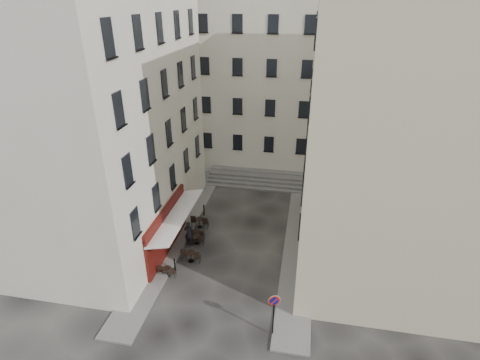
% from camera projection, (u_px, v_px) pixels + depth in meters
% --- Properties ---
extents(ground, '(90.00, 90.00, 0.00)m').
position_uv_depth(ground, '(227.00, 267.00, 24.67)').
color(ground, black).
rests_on(ground, ground).
extents(sidewalk_left, '(2.00, 22.00, 0.12)m').
position_uv_depth(sidewalk_left, '(182.00, 226.00, 28.91)').
color(sidewalk_left, slate).
rests_on(sidewalk_left, ground).
extents(sidewalk_right, '(2.00, 18.00, 0.12)m').
position_uv_depth(sidewalk_right, '(298.00, 247.00, 26.54)').
color(sidewalk_right, slate).
rests_on(sidewalk_right, ground).
extents(building_left, '(12.20, 16.20, 20.60)m').
position_uv_depth(building_left, '(78.00, 94.00, 24.50)').
color(building_left, beige).
rests_on(building_left, ground).
extents(building_right, '(12.20, 14.20, 18.60)m').
position_uv_depth(building_right, '(413.00, 124.00, 21.90)').
color(building_right, beige).
rests_on(building_right, ground).
extents(building_back, '(18.20, 10.20, 18.60)m').
position_uv_depth(building_back, '(257.00, 71.00, 37.47)').
color(building_back, beige).
rests_on(building_back, ground).
extents(cafe_storefront, '(1.74, 7.30, 3.50)m').
position_uv_depth(cafe_storefront, '(168.00, 228.00, 25.43)').
color(cafe_storefront, '#4D0D0B').
rests_on(cafe_storefront, ground).
extents(stone_steps, '(9.00, 3.15, 0.80)m').
position_uv_depth(stone_steps, '(256.00, 179.00, 35.58)').
color(stone_steps, '#615E5C').
rests_on(stone_steps, ground).
extents(bollard_near, '(0.12, 0.12, 0.98)m').
position_uv_depth(bollard_near, '(175.00, 264.00, 24.09)').
color(bollard_near, black).
rests_on(bollard_near, ground).
extents(bollard_mid, '(0.12, 0.12, 0.98)m').
position_uv_depth(bollard_mid, '(191.00, 234.00, 27.18)').
color(bollard_mid, black).
rests_on(bollard_mid, ground).
extents(bollard_far, '(0.12, 0.12, 0.98)m').
position_uv_depth(bollard_far, '(204.00, 210.00, 30.26)').
color(bollard_far, black).
rests_on(bollard_far, ground).
extents(no_parking_sign, '(0.59, 0.23, 2.68)m').
position_uv_depth(no_parking_sign, '(274.00, 308.00, 18.89)').
color(no_parking_sign, black).
rests_on(no_parking_sign, ground).
extents(bistro_table_a, '(1.15, 0.54, 0.81)m').
position_uv_depth(bistro_table_a, '(167.00, 271.00, 23.70)').
color(bistro_table_a, black).
rests_on(bistro_table_a, ground).
extents(bistro_table_b, '(1.35, 0.63, 0.95)m').
position_uv_depth(bistro_table_b, '(191.00, 255.00, 24.98)').
color(bistro_table_b, black).
rests_on(bistro_table_b, ground).
extents(bistro_table_c, '(1.17, 0.55, 0.82)m').
position_uv_depth(bistro_table_c, '(196.00, 239.00, 26.79)').
color(bistro_table_c, black).
rests_on(bistro_table_c, ground).
extents(bistro_table_d, '(1.16, 0.54, 0.82)m').
position_uv_depth(bistro_table_d, '(197.00, 234.00, 27.34)').
color(bistro_table_d, black).
rests_on(bistro_table_d, ground).
extents(bistro_table_e, '(1.37, 0.64, 0.96)m').
position_uv_depth(bistro_table_e, '(200.00, 222.00, 28.71)').
color(bistro_table_e, black).
rests_on(bistro_table_e, ground).
extents(pedestrian, '(0.72, 0.50, 1.91)m').
position_uv_depth(pedestrian, '(189.00, 233.00, 26.49)').
color(pedestrian, black).
rests_on(pedestrian, ground).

